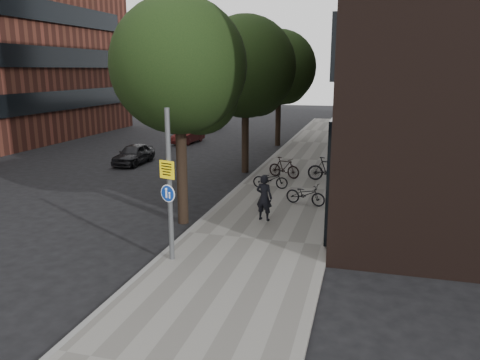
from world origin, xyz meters
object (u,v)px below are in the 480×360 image
(signpost, at_px, (170,185))
(pedestrian, at_px, (264,198))
(parked_bike_facade_near, at_px, (306,194))
(parked_car_near, at_px, (134,154))

(signpost, distance_m, pedestrian, 4.53)
(parked_bike_facade_near, bearing_deg, pedestrian, 167.75)
(pedestrian, bearing_deg, signpost, 79.60)
(signpost, xyz_separation_m, parked_bike_facade_near, (2.83, 6.24, -1.66))
(signpost, height_order, parked_bike_facade_near, signpost)
(pedestrian, distance_m, parked_car_near, 12.40)
(pedestrian, xyz_separation_m, parked_bike_facade_near, (1.13, 2.24, -0.38))
(parked_bike_facade_near, bearing_deg, signpost, 170.12)
(signpost, relative_size, parked_bike_facade_near, 2.60)
(signpost, bearing_deg, parked_car_near, 139.35)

